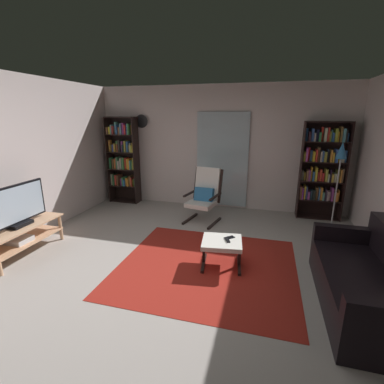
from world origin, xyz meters
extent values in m
plane|color=#ADA49D|center=(0.00, 0.00, 0.00)|extent=(7.02, 7.02, 0.00)
cube|color=silver|center=(0.00, 2.90, 1.30)|extent=(5.60, 0.06, 2.60)
cube|color=silver|center=(0.09, 2.83, 1.05)|extent=(1.10, 0.01, 2.00)
cube|color=#A4241B|center=(0.33, 0.28, 0.00)|extent=(2.34, 2.16, 0.01)
cube|color=tan|center=(-2.36, -0.09, 0.43)|extent=(0.49, 1.21, 0.02)
cube|color=tan|center=(-2.36, -0.09, 0.20)|extent=(0.45, 1.15, 0.02)
cylinder|color=tan|center=(-2.16, 0.47, 0.21)|extent=(0.05, 0.05, 0.42)
cylinder|color=tan|center=(-2.55, 0.47, 0.21)|extent=(0.05, 0.05, 0.42)
cube|color=silver|center=(-2.36, -0.14, 0.25)|extent=(0.29, 0.28, 0.07)
cube|color=black|center=(-2.36, -0.09, 0.47)|extent=(0.20, 0.32, 0.05)
cube|color=black|center=(-2.36, -0.09, 0.77)|extent=(0.04, 0.96, 0.55)
cube|color=silver|center=(-2.34, -0.09, 0.77)|extent=(0.01, 0.91, 0.50)
cube|color=black|center=(-2.50, 2.64, 0.98)|extent=(0.02, 0.30, 1.95)
cube|color=black|center=(-1.83, 2.64, 0.98)|extent=(0.02, 0.30, 1.95)
cube|color=black|center=(-2.16, 2.78, 0.98)|extent=(0.69, 0.02, 1.95)
cube|color=black|center=(-2.16, 2.64, 0.02)|extent=(0.66, 0.28, 0.02)
cube|color=black|center=(-2.16, 2.64, 0.39)|extent=(0.66, 0.28, 0.02)
cube|color=black|center=(-2.16, 2.64, 0.78)|extent=(0.66, 0.28, 0.02)
cube|color=black|center=(-2.16, 2.64, 1.17)|extent=(0.66, 0.28, 0.02)
cube|color=black|center=(-2.16, 2.64, 1.56)|extent=(0.66, 0.28, 0.02)
cube|color=black|center=(-2.16, 2.64, 1.93)|extent=(0.66, 0.28, 0.02)
cube|color=beige|center=(-2.46, 2.63, 0.52)|extent=(0.03, 0.12, 0.25)
cube|color=#1F1832|center=(-2.43, 2.64, 0.50)|extent=(0.02, 0.11, 0.20)
cube|color=#367B47|center=(-2.39, 2.64, 0.52)|extent=(0.03, 0.23, 0.25)
cube|color=red|center=(-2.35, 2.65, 0.52)|extent=(0.04, 0.19, 0.24)
cube|color=orange|center=(-2.32, 2.65, 0.49)|extent=(0.02, 0.14, 0.19)
cube|color=brown|center=(-2.28, 2.63, 0.52)|extent=(0.04, 0.24, 0.24)
cube|color=#8D3E86|center=(-2.24, 2.66, 0.48)|extent=(0.04, 0.10, 0.16)
cube|color=#9D358C|center=(-2.20, 2.65, 0.48)|extent=(0.02, 0.21, 0.16)
cube|color=#379150|center=(-2.16, 2.64, 0.50)|extent=(0.04, 0.21, 0.20)
cube|color=#286BB3|center=(-2.12, 2.63, 0.48)|extent=(0.04, 0.22, 0.16)
cube|color=orange|center=(-2.07, 2.66, 0.49)|extent=(0.04, 0.21, 0.19)
cube|color=orange|center=(-2.03, 2.63, 0.48)|extent=(0.03, 0.21, 0.17)
cube|color=brown|center=(-1.99, 2.64, 0.52)|extent=(0.04, 0.17, 0.24)
cube|color=#D33E2F|center=(-1.95, 2.64, 0.50)|extent=(0.02, 0.19, 0.20)
cube|color=olive|center=(-1.92, 2.64, 0.48)|extent=(0.02, 0.10, 0.16)
cube|color=#3D7E49|center=(-1.89, 2.66, 0.49)|extent=(0.02, 0.15, 0.18)
cube|color=#2E884D|center=(-2.46, 2.62, 0.91)|extent=(0.03, 0.14, 0.25)
cube|color=beige|center=(-2.42, 2.66, 0.86)|extent=(0.02, 0.11, 0.15)
cube|color=brown|center=(-2.39, 2.64, 0.90)|extent=(0.03, 0.19, 0.22)
cube|color=orange|center=(-2.35, 2.63, 0.90)|extent=(0.02, 0.13, 0.22)
cube|color=#C03F35|center=(-2.31, 2.62, 0.91)|extent=(0.03, 0.14, 0.25)
cube|color=#3A814E|center=(-2.28, 2.65, 0.92)|extent=(0.03, 0.23, 0.27)
cube|color=beige|center=(-2.24, 2.64, 0.88)|extent=(0.03, 0.24, 0.19)
cube|color=beige|center=(-2.20, 2.63, 0.92)|extent=(0.03, 0.13, 0.25)
cube|color=teal|center=(-2.16, 2.65, 0.88)|extent=(0.03, 0.16, 0.18)
cube|color=#3F8543|center=(-2.12, 2.64, 0.92)|extent=(0.04, 0.23, 0.26)
cube|color=red|center=(-2.08, 2.66, 0.92)|extent=(0.03, 0.18, 0.26)
cube|color=gold|center=(-2.04, 2.64, 0.91)|extent=(0.03, 0.14, 0.23)
cube|color=orange|center=(-1.99, 2.64, 0.91)|extent=(0.03, 0.19, 0.25)
cube|color=teal|center=(-1.96, 2.63, 0.89)|extent=(0.02, 0.16, 0.21)
cube|color=#438441|center=(-1.92, 2.65, 0.89)|extent=(0.04, 0.13, 0.20)
cube|color=#A69B36|center=(-1.88, 2.65, 0.92)|extent=(0.03, 0.20, 0.27)
cube|color=orange|center=(-2.46, 2.64, 1.31)|extent=(0.03, 0.10, 0.26)
cube|color=#A5872F|center=(-2.43, 2.66, 1.26)|extent=(0.03, 0.20, 0.15)
cube|color=#3F56AB|center=(-2.38, 2.64, 1.26)|extent=(0.04, 0.12, 0.16)
cube|color=gold|center=(-2.33, 2.65, 1.27)|extent=(0.04, 0.16, 0.18)
cube|color=#417E3B|center=(-2.28, 2.66, 1.30)|extent=(0.04, 0.12, 0.24)
cube|color=brown|center=(-2.24, 2.65, 1.27)|extent=(0.03, 0.23, 0.18)
cube|color=#2B2723|center=(-2.20, 2.63, 1.31)|extent=(0.04, 0.19, 0.27)
cube|color=#99469B|center=(-2.15, 2.65, 1.30)|extent=(0.04, 0.12, 0.24)
cube|color=#172C30|center=(-2.11, 2.65, 1.26)|extent=(0.04, 0.21, 0.17)
cube|color=#9D9434|center=(-2.06, 2.64, 1.30)|extent=(0.04, 0.17, 0.25)
cube|color=#3062A5|center=(-2.01, 2.64, 1.30)|extent=(0.04, 0.14, 0.24)
cube|color=olive|center=(-1.97, 2.65, 1.25)|extent=(0.02, 0.12, 0.15)
cube|color=beige|center=(-1.94, 2.65, 1.28)|extent=(0.02, 0.16, 0.20)
cube|color=#979C2C|center=(-1.91, 2.64, 1.26)|extent=(0.04, 0.18, 0.15)
cube|color=gold|center=(-1.87, 2.65, 1.28)|extent=(0.02, 0.19, 0.21)
cube|color=brown|center=(-2.46, 2.64, 1.65)|extent=(0.04, 0.23, 0.16)
cube|color=gold|center=(-2.41, 2.65, 1.65)|extent=(0.04, 0.22, 0.16)
cube|color=teal|center=(-2.36, 2.62, 1.67)|extent=(0.03, 0.22, 0.21)
cube|color=#CE3C37|center=(-2.32, 2.62, 1.66)|extent=(0.03, 0.19, 0.18)
cube|color=#579E8C|center=(-2.28, 2.66, 1.70)|extent=(0.04, 0.12, 0.27)
cube|color=#3667AA|center=(-2.24, 2.63, 1.67)|extent=(0.03, 0.19, 0.21)
cube|color=#275FAD|center=(-2.20, 2.64, 1.65)|extent=(0.02, 0.12, 0.15)
cube|color=brown|center=(-2.17, 2.63, 1.65)|extent=(0.04, 0.19, 0.16)
cube|color=#5D8B9C|center=(-2.13, 2.63, 1.69)|extent=(0.04, 0.20, 0.24)
cube|color=#973B8A|center=(-2.08, 2.62, 1.69)|extent=(0.04, 0.14, 0.25)
cube|color=red|center=(-2.04, 2.62, 1.67)|extent=(0.04, 0.13, 0.21)
cube|color=#355BAA|center=(-1.98, 2.65, 1.68)|extent=(0.04, 0.15, 0.22)
cube|color=#377944|center=(-1.94, 2.62, 1.69)|extent=(0.04, 0.21, 0.24)
cube|color=orange|center=(-1.89, 2.65, 1.67)|extent=(0.04, 0.10, 0.20)
cube|color=black|center=(1.66, 2.67, 0.94)|extent=(0.02, 0.30, 1.88)
cube|color=black|center=(2.46, 2.67, 0.94)|extent=(0.02, 0.30, 1.88)
cube|color=black|center=(2.06, 2.81, 0.94)|extent=(0.81, 0.02, 1.88)
cube|color=black|center=(2.06, 2.67, 0.02)|extent=(0.78, 0.28, 0.02)
cube|color=black|center=(2.06, 2.67, 0.38)|extent=(0.78, 0.28, 0.02)
cube|color=black|center=(2.06, 2.67, 0.75)|extent=(0.78, 0.28, 0.02)
cube|color=black|center=(2.06, 2.67, 1.13)|extent=(0.78, 0.28, 0.02)
cube|color=black|center=(2.06, 2.67, 1.50)|extent=(0.78, 0.28, 0.02)
cube|color=black|center=(2.06, 2.67, 1.86)|extent=(0.78, 0.28, 0.02)
cube|color=brown|center=(1.70, 2.67, 0.51)|extent=(0.04, 0.23, 0.25)
cube|color=purple|center=(1.74, 2.66, 0.49)|extent=(0.02, 0.23, 0.22)
cube|color=gold|center=(1.78, 2.68, 0.52)|extent=(0.03, 0.22, 0.26)
cube|color=#3D5CA5|center=(1.81, 2.66, 0.51)|extent=(0.03, 0.12, 0.25)
cube|color=#9A4592|center=(1.85, 2.68, 0.46)|extent=(0.04, 0.23, 0.16)
cube|color=#1A2A34|center=(1.90, 2.65, 0.47)|extent=(0.03, 0.15, 0.18)
cube|color=black|center=(1.95, 2.66, 0.48)|extent=(0.04, 0.18, 0.19)
cube|color=brown|center=(2.00, 2.67, 0.50)|extent=(0.04, 0.14, 0.24)
cube|color=teal|center=(2.04, 2.66, 0.50)|extent=(0.02, 0.16, 0.24)
cube|color=orange|center=(2.08, 2.66, 0.51)|extent=(0.04, 0.12, 0.24)
cube|color=#5B9A8F|center=(2.12, 2.69, 0.46)|extent=(0.04, 0.20, 0.15)
cube|color=#2C202F|center=(2.16, 2.67, 0.49)|extent=(0.02, 0.24, 0.22)
cube|color=beige|center=(2.19, 2.66, 0.47)|extent=(0.03, 0.19, 0.18)
cube|color=beige|center=(2.23, 2.67, 0.47)|extent=(0.04, 0.12, 0.18)
cube|color=#923A84|center=(2.27, 2.67, 0.51)|extent=(0.03, 0.19, 0.26)
cube|color=brown|center=(2.31, 2.69, 0.47)|extent=(0.03, 0.24, 0.18)
cube|color=orange|center=(2.35, 2.68, 0.47)|extent=(0.03, 0.23, 0.18)
cube|color=orange|center=(2.39, 2.69, 0.49)|extent=(0.02, 0.16, 0.21)
cube|color=#BBB4A5|center=(1.70, 2.67, 0.85)|extent=(0.04, 0.13, 0.18)
cube|color=gold|center=(1.75, 2.68, 0.83)|extent=(0.02, 0.15, 0.15)
cube|color=brown|center=(1.79, 2.65, 0.86)|extent=(0.03, 0.23, 0.20)
cube|color=#95478B|center=(1.82, 2.67, 0.86)|extent=(0.04, 0.22, 0.20)
cube|color=orange|center=(1.86, 2.67, 0.89)|extent=(0.02, 0.16, 0.26)
cube|color=#3266A5|center=(1.90, 2.67, 0.85)|extent=(0.03, 0.21, 0.18)
cube|color=gold|center=(1.94, 2.67, 0.89)|extent=(0.04, 0.18, 0.26)
cube|color=red|center=(1.99, 2.68, 0.85)|extent=(0.02, 0.18, 0.18)
cube|color=#C73D27|center=(2.03, 2.66, 0.87)|extent=(0.04, 0.12, 0.22)
cube|color=red|center=(2.07, 2.69, 0.84)|extent=(0.04, 0.20, 0.16)
cube|color=olive|center=(2.12, 2.67, 0.88)|extent=(0.04, 0.21, 0.24)
cube|color=beige|center=(2.16, 2.66, 0.84)|extent=(0.02, 0.24, 0.15)
cube|color=#23172D|center=(2.19, 2.66, 0.87)|extent=(0.02, 0.19, 0.23)
cube|color=gold|center=(2.23, 2.66, 0.84)|extent=(0.04, 0.21, 0.16)
cube|color=beige|center=(2.28, 2.68, 0.84)|extent=(0.04, 0.21, 0.16)
cube|color=olive|center=(2.33, 2.69, 0.87)|extent=(0.04, 0.22, 0.22)
cube|color=orange|center=(2.37, 2.65, 0.88)|extent=(0.03, 0.17, 0.24)
cube|color=brown|center=(2.40, 2.65, 0.89)|extent=(0.03, 0.15, 0.26)
cube|color=#AA9B34|center=(1.70, 2.68, 1.22)|extent=(0.03, 0.23, 0.18)
cube|color=#9E3B89|center=(1.74, 2.65, 1.26)|extent=(0.03, 0.23, 0.26)
cube|color=red|center=(1.78, 2.68, 1.26)|extent=(0.04, 0.11, 0.26)
cube|color=#3D69AC|center=(1.82, 2.68, 1.24)|extent=(0.04, 0.10, 0.20)
cube|color=gold|center=(1.87, 2.66, 1.23)|extent=(0.04, 0.16, 0.19)
cube|color=red|center=(1.91, 2.66, 1.25)|extent=(0.02, 0.24, 0.23)
cube|color=brown|center=(1.95, 2.68, 1.27)|extent=(0.04, 0.17, 0.26)
cube|color=beige|center=(1.99, 2.67, 1.23)|extent=(0.03, 0.21, 0.19)
cube|color=#3A65AE|center=(2.02, 2.68, 1.24)|extent=(0.03, 0.20, 0.20)
cube|color=olive|center=(2.07, 2.65, 1.23)|extent=(0.04, 0.18, 0.19)
cube|color=#1D2434|center=(2.12, 2.69, 1.25)|extent=(0.03, 0.15, 0.23)
cube|color=orange|center=(2.16, 2.67, 1.25)|extent=(0.03, 0.21, 0.23)
cube|color=gold|center=(2.20, 2.66, 1.23)|extent=(0.03, 0.23, 0.18)
cube|color=#3558B4|center=(2.25, 2.66, 1.25)|extent=(0.04, 0.24, 0.24)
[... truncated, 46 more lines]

